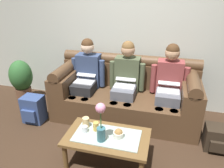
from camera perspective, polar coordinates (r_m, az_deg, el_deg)
name	(u,v)px	position (r m, az deg, el deg)	size (l,w,h in m)	color
ground_plane	(105,166)	(2.75, -1.76, -20.86)	(14.00, 14.00, 0.00)	#382619
back_wall_patterned	(134,21)	(3.63, 5.80, 16.34)	(6.00, 0.12, 2.90)	silver
couch	(126,95)	(3.46, 3.61, -2.88)	(2.21, 0.88, 0.96)	#513823
person_left	(87,74)	(3.50, -6.71, 2.53)	(0.56, 0.67, 1.22)	#232326
person_middle	(126,78)	(3.33, 3.72, 1.49)	(0.56, 0.67, 1.22)	#595B66
person_right	(169,83)	(3.28, 14.84, 0.32)	(0.56, 0.67, 1.22)	#595B66
coffee_table	(107,139)	(2.59, -1.31, -14.37)	(0.97, 0.56, 0.39)	brown
flower_vase	(101,122)	(2.35, -2.96, -10.12)	(0.11, 0.11, 0.47)	#336672
snack_bowl	(119,134)	(2.51, 1.74, -12.97)	(0.12, 0.12, 0.10)	silver
cup_near_left	(96,126)	(2.61, -4.26, -11.09)	(0.07, 0.07, 0.11)	gold
cup_near_right	(85,129)	(2.60, -7.16, -11.70)	(0.06, 0.06, 0.08)	silver
cup_far_center	(86,122)	(2.68, -6.92, -10.00)	(0.08, 0.08, 0.12)	#DBB77A
backpack_left	(33,109)	(3.59, -20.06, -6.33)	(0.31, 0.28, 0.43)	#33477A
backpack_right	(218,138)	(3.19, 26.29, -12.79)	(0.34, 0.30, 0.33)	#2D2319
potted_plant	(21,79)	(4.21, -22.82, 1.21)	(0.40, 0.40, 0.78)	brown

